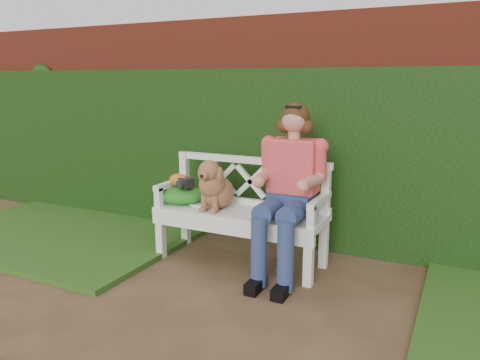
% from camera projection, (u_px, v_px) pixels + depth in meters
% --- Properties ---
extents(ground, '(60.00, 60.00, 0.00)m').
position_uv_depth(ground, '(232.00, 324.00, 3.11)').
color(ground, '#4C3120').
extents(brick_wall, '(10.00, 0.30, 2.20)m').
position_uv_depth(brick_wall, '(320.00, 132.00, 4.55)').
color(brick_wall, maroon).
rests_on(brick_wall, ground).
extents(ivy_hedge, '(10.00, 0.18, 1.70)m').
position_uv_depth(ivy_hedge, '(313.00, 160.00, 4.41)').
color(ivy_hedge, '#224C14').
rests_on(ivy_hedge, ground).
extents(grass_left, '(2.60, 2.00, 0.05)m').
position_uv_depth(grass_left, '(68.00, 232.00, 4.93)').
color(grass_left, '#193211').
rests_on(grass_left, ground).
extents(garden_bench, '(1.62, 0.71, 0.48)m').
position_uv_depth(garden_bench, '(240.00, 236.00, 4.13)').
color(garden_bench, white).
rests_on(garden_bench, ground).
extents(seated_woman, '(0.68, 0.85, 1.40)m').
position_uv_depth(seated_woman, '(291.00, 192.00, 3.81)').
color(seated_woman, '#EF525A').
rests_on(seated_woman, ground).
extents(dog, '(0.43, 0.49, 0.46)m').
position_uv_depth(dog, '(216.00, 183.00, 4.08)').
color(dog, '#A35834').
rests_on(dog, garden_bench).
extents(tennis_racket, '(0.57, 0.36, 0.03)m').
position_uv_depth(tennis_racket, '(202.00, 204.00, 4.25)').
color(tennis_racket, silver).
rests_on(tennis_racket, garden_bench).
extents(green_bag, '(0.52, 0.43, 0.16)m').
position_uv_depth(green_bag, '(180.00, 194.00, 4.31)').
color(green_bag, '#268531').
rests_on(green_bag, garden_bench).
extents(camera_item, '(0.16, 0.14, 0.09)m').
position_uv_depth(camera_item, '(186.00, 183.00, 4.23)').
color(camera_item, black).
rests_on(camera_item, green_bag).
extents(baseball_glove, '(0.20, 0.16, 0.12)m').
position_uv_depth(baseball_glove, '(179.00, 180.00, 4.29)').
color(baseball_glove, '#DA5E25').
rests_on(baseball_glove, green_bag).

